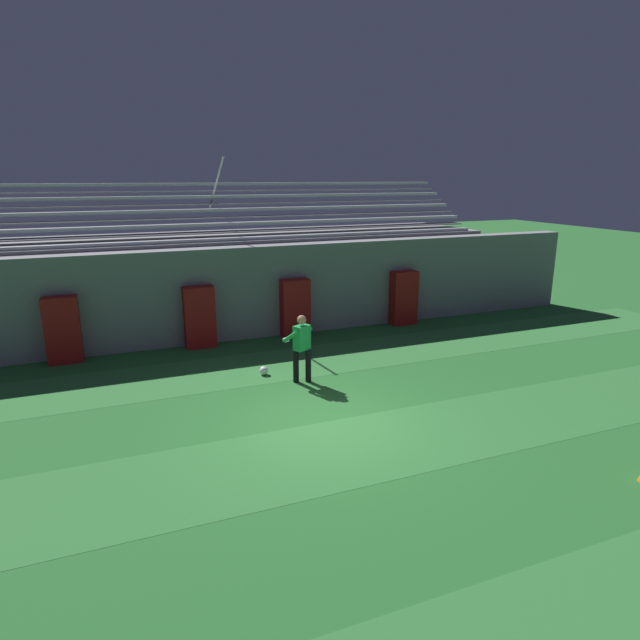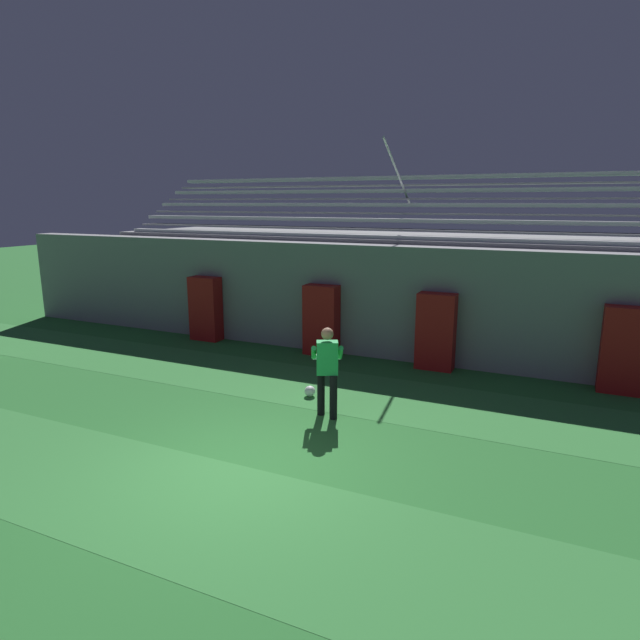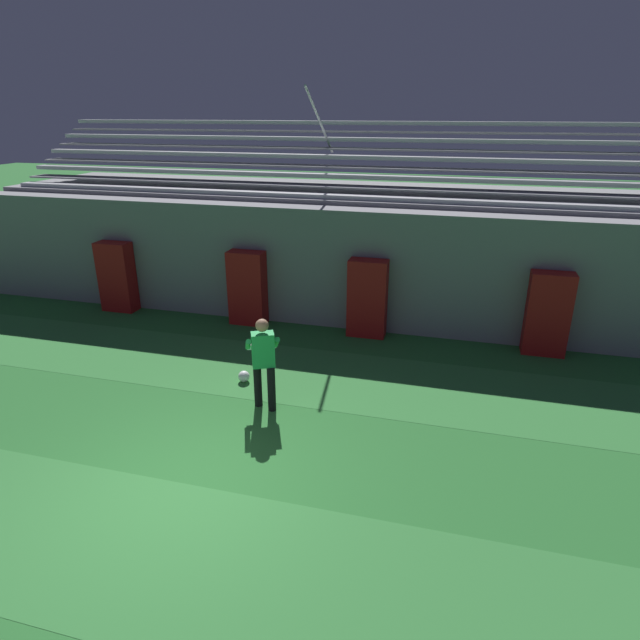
# 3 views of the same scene
# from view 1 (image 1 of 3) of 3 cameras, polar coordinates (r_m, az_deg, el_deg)

# --- Properties ---
(ground_plane) EXTENTS (80.00, 80.00, 0.00)m
(ground_plane) POSITION_cam_1_polar(r_m,az_deg,el_deg) (11.02, 0.51, -10.90)
(ground_plane) COLOR #286B2D
(turf_stripe_mid) EXTENTS (28.00, 2.41, 0.01)m
(turf_stripe_mid) POSITION_cam_1_polar(r_m,az_deg,el_deg) (10.06, 3.14, -13.60)
(turf_stripe_mid) COLOR #337A38
(turf_stripe_mid) RESTS_ON ground
(turf_stripe_far) EXTENTS (28.00, 2.41, 0.01)m
(turf_stripe_far) POSITION_cam_1_polar(r_m,az_deg,el_deg) (14.19, -5.11, -4.84)
(turf_stripe_far) COLOR #337A38
(turf_stripe_far) RESTS_ON ground
(back_wall) EXTENTS (24.00, 0.60, 2.80)m
(back_wall) POSITION_cam_1_polar(r_m,az_deg,el_deg) (16.46, -8.12, 2.94)
(back_wall) COLOR gray
(back_wall) RESTS_ON ground
(padding_pillar_gate_left) EXTENTS (0.87, 0.44, 1.79)m
(padding_pillar_gate_left) POSITION_cam_1_polar(r_m,az_deg,el_deg) (15.78, -12.72, 0.30)
(padding_pillar_gate_left) COLOR maroon
(padding_pillar_gate_left) RESTS_ON ground
(padding_pillar_gate_right) EXTENTS (0.87, 0.44, 1.79)m
(padding_pillar_gate_right) POSITION_cam_1_polar(r_m,az_deg,el_deg) (16.46, -2.66, 1.27)
(padding_pillar_gate_right) COLOR maroon
(padding_pillar_gate_right) RESTS_ON ground
(padding_pillar_far_left) EXTENTS (0.87, 0.44, 1.79)m
(padding_pillar_far_left) POSITION_cam_1_polar(r_m,az_deg,el_deg) (15.66, -25.76, -0.98)
(padding_pillar_far_left) COLOR maroon
(padding_pillar_far_left) RESTS_ON ground
(padding_pillar_far_right) EXTENTS (0.87, 0.44, 1.79)m
(padding_pillar_far_right) POSITION_cam_1_polar(r_m,az_deg,el_deg) (18.05, 8.91, 2.34)
(padding_pillar_far_right) COLOR maroon
(padding_pillar_far_right) RESTS_ON ground
(bleacher_stand) EXTENTS (18.00, 4.05, 5.43)m
(bleacher_stand) POSITION_cam_1_polar(r_m,az_deg,el_deg) (18.69, -9.88, 4.64)
(bleacher_stand) COLOR gray
(bleacher_stand) RESTS_ON ground
(goalkeeper) EXTENTS (0.72, 0.68, 1.67)m
(goalkeeper) POSITION_cam_1_polar(r_m,az_deg,el_deg) (12.75, -2.00, -2.59)
(goalkeeper) COLOR black
(goalkeeper) RESTS_ON ground
(soccer_ball) EXTENTS (0.22, 0.22, 0.22)m
(soccer_ball) POSITION_cam_1_polar(r_m,az_deg,el_deg) (13.53, -6.02, -5.40)
(soccer_ball) COLOR white
(soccer_ball) RESTS_ON ground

